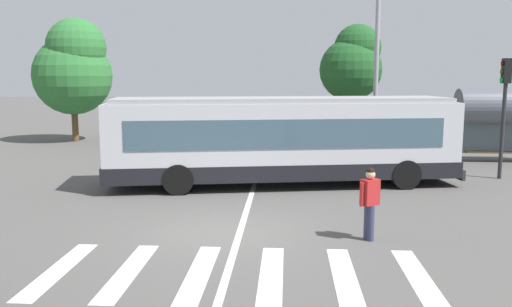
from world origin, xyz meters
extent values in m
plane|color=#514F4C|center=(0.00, 0.00, 0.00)|extent=(160.00, 160.00, 0.00)
cylinder|color=black|center=(5.17, 7.62, 0.50)|extent=(1.04, 0.47, 1.00)
cylinder|color=black|center=(5.57, 5.31, 0.50)|extent=(1.04, 0.47, 1.00)
cylinder|color=black|center=(-2.33, 6.31, 0.50)|extent=(1.04, 0.47, 1.00)
cylinder|color=black|center=(-1.93, 4.00, 0.50)|extent=(1.04, 0.47, 1.00)
cube|color=silver|center=(1.39, 5.77, 1.62)|extent=(12.16, 4.55, 2.55)
cube|color=black|center=(1.39, 5.77, 0.62)|extent=(12.29, 4.60, 0.55)
cube|color=#3D5666|center=(1.39, 5.77, 1.93)|extent=(10.77, 4.36, 0.96)
cube|color=#3D5666|center=(7.25, 6.79, 1.83)|extent=(0.42, 2.22, 1.63)
cube|color=black|center=(7.25, 6.79, 2.72)|extent=(0.39, 1.92, 0.28)
cube|color=#99999E|center=(1.39, 5.77, 2.98)|extent=(11.66, 4.27, 0.16)
cube|color=#28282B|center=(7.37, 6.81, 0.43)|extent=(0.56, 2.53, 0.36)
cylinder|color=#333856|center=(3.45, -0.36, 0.42)|extent=(0.16, 0.16, 0.85)
cylinder|color=#333856|center=(3.52, -0.46, 0.42)|extent=(0.16, 0.16, 0.85)
cube|color=#B22323|center=(3.48, -0.41, 1.15)|extent=(0.48, 0.44, 0.60)
cylinder|color=#B22323|center=(3.29, -0.55, 1.12)|extent=(0.10, 0.10, 0.55)
cylinder|color=#B22323|center=(3.68, -0.28, 1.12)|extent=(0.10, 0.10, 0.55)
sphere|color=tan|center=(3.48, -0.41, 1.56)|extent=(0.22, 0.22, 0.22)
sphere|color=black|center=(3.48, -0.41, 1.63)|extent=(0.19, 0.19, 0.19)
cylinder|color=black|center=(-7.20, 16.71, 0.32)|extent=(0.21, 0.64, 0.64)
cylinder|color=black|center=(-5.53, 16.75, 0.32)|extent=(0.21, 0.64, 0.64)
cylinder|color=black|center=(-7.13, 13.92, 0.32)|extent=(0.21, 0.64, 0.64)
cylinder|color=black|center=(-5.46, 13.96, 0.32)|extent=(0.21, 0.64, 0.64)
cube|color=white|center=(-6.33, 15.33, 0.64)|extent=(1.92, 4.54, 0.52)
cube|color=#3D5666|center=(-6.33, 15.24, 1.12)|extent=(1.65, 2.20, 0.44)
cube|color=white|center=(-6.33, 15.24, 1.30)|extent=(1.57, 2.02, 0.09)
cylinder|color=black|center=(-4.32, 16.55, 0.32)|extent=(0.23, 0.65, 0.64)
cylinder|color=black|center=(-2.65, 16.64, 0.32)|extent=(0.23, 0.65, 0.64)
cylinder|color=black|center=(-4.18, 13.77, 0.32)|extent=(0.23, 0.65, 0.64)
cylinder|color=black|center=(-2.51, 13.85, 0.32)|extent=(0.23, 0.65, 0.64)
cube|color=#AD1E1E|center=(-3.41, 15.20, 0.64)|extent=(2.04, 4.58, 0.52)
cube|color=#3D5666|center=(-3.41, 15.11, 1.12)|extent=(1.71, 2.24, 0.44)
cube|color=#AD1E1E|center=(-3.41, 15.11, 1.30)|extent=(1.62, 2.05, 0.09)
cylinder|color=black|center=(-1.59, 16.63, 0.32)|extent=(0.22, 0.65, 0.64)
cylinder|color=black|center=(0.08, 16.68, 0.32)|extent=(0.22, 0.65, 0.64)
cylinder|color=black|center=(-1.50, 13.84, 0.32)|extent=(0.22, 0.65, 0.64)
cylinder|color=black|center=(0.17, 13.90, 0.32)|extent=(0.22, 0.65, 0.64)
cube|color=black|center=(-0.71, 15.26, 0.64)|extent=(1.96, 4.56, 0.52)
cube|color=#3D5666|center=(-0.71, 15.17, 1.12)|extent=(1.67, 2.21, 0.44)
cube|color=black|center=(-0.71, 15.17, 1.30)|extent=(1.59, 2.03, 0.09)
cylinder|color=black|center=(1.06, 16.09, 0.32)|extent=(0.25, 0.65, 0.64)
cylinder|color=black|center=(2.73, 16.21, 0.32)|extent=(0.25, 0.65, 0.64)
cylinder|color=black|center=(1.27, 13.31, 0.32)|extent=(0.25, 0.65, 0.64)
cylinder|color=black|center=(2.94, 13.43, 0.32)|extent=(0.25, 0.65, 0.64)
cube|color=#C6B793|center=(2.00, 14.76, 0.64)|extent=(2.15, 4.62, 0.52)
cube|color=#3D5666|center=(2.00, 14.67, 1.12)|extent=(1.76, 2.27, 0.44)
cube|color=#C6B793|center=(2.00, 14.67, 1.30)|extent=(1.67, 2.09, 0.09)
cylinder|color=black|center=(3.87, 16.23, 0.32)|extent=(0.20, 0.64, 0.64)
cylinder|color=black|center=(5.55, 16.23, 0.32)|extent=(0.20, 0.64, 0.64)
cylinder|color=black|center=(3.87, 13.44, 0.32)|extent=(0.20, 0.64, 0.64)
cylinder|color=black|center=(5.54, 13.44, 0.32)|extent=(0.20, 0.64, 0.64)
cube|color=#38383D|center=(4.71, 14.83, 0.64)|extent=(1.82, 4.50, 0.52)
cube|color=#3D5666|center=(4.71, 14.74, 1.12)|extent=(1.60, 2.16, 0.44)
cube|color=#38383D|center=(4.71, 14.74, 1.30)|extent=(1.53, 1.98, 0.09)
cylinder|color=#28282B|center=(9.49, 7.40, 1.76)|extent=(0.14, 0.14, 3.53)
cube|color=black|center=(9.49, 7.40, 3.98)|extent=(0.28, 0.32, 0.90)
cylinder|color=#410907|center=(9.32, 7.40, 4.25)|extent=(0.04, 0.20, 0.20)
cylinder|color=#463707|center=(9.32, 7.40, 3.95)|extent=(0.04, 0.20, 0.20)
cylinder|color=green|center=(9.32, 7.40, 3.65)|extent=(0.04, 0.20, 0.20)
cylinder|color=#28282B|center=(9.09, 11.24, 1.15)|extent=(0.12, 0.12, 2.30)
cube|color=slate|center=(11.16, 11.94, 1.26)|extent=(3.97, 0.04, 1.93)
cylinder|color=#515660|center=(11.16, 11.24, 2.48)|extent=(4.22, 1.54, 1.54)
cube|color=#4C3823|center=(11.16, 11.24, 0.45)|extent=(3.31, 0.36, 0.08)
cylinder|color=#939399|center=(5.36, 10.74, 4.28)|extent=(0.20, 0.20, 8.56)
cylinder|color=brown|center=(-10.79, 17.42, 1.12)|extent=(0.36, 0.36, 2.23)
sphere|color=#2D7033|center=(-10.79, 17.42, 3.80)|extent=(4.46, 4.46, 4.46)
sphere|color=#2D7033|center=(-10.42, 17.22, 5.36)|extent=(3.35, 3.35, 3.35)
cylinder|color=brown|center=(5.16, 18.36, 1.44)|extent=(0.36, 0.36, 2.89)
sphere|color=#1E5123|center=(5.16, 18.36, 4.14)|extent=(3.57, 3.57, 3.57)
sphere|color=#1E5123|center=(5.54, 18.49, 5.38)|extent=(2.68, 2.68, 2.68)
cube|color=silver|center=(-2.93, -2.70, 0.00)|extent=(0.45, 3.13, 0.01)
cube|color=silver|center=(-1.53, -2.70, 0.00)|extent=(0.45, 3.13, 0.01)
cube|color=silver|center=(-0.12, -2.70, 0.00)|extent=(0.45, 3.13, 0.01)
cube|color=silver|center=(1.28, -2.70, 0.00)|extent=(0.45, 3.13, 0.01)
cube|color=silver|center=(2.69, -2.70, 0.00)|extent=(0.45, 3.13, 0.01)
cube|color=silver|center=(4.09, -2.70, 0.00)|extent=(0.45, 3.13, 0.01)
cube|color=silver|center=(0.42, 2.00, 0.00)|extent=(0.16, 24.00, 0.01)
camera|label=1|loc=(1.57, -12.42, 3.81)|focal=36.93mm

